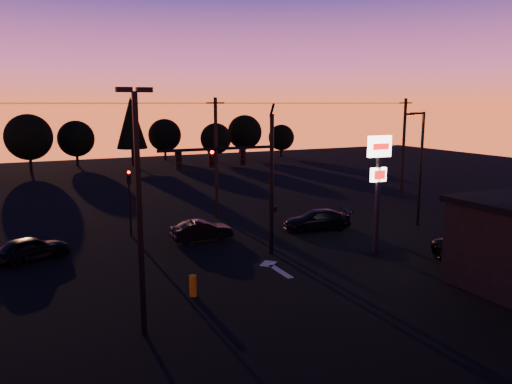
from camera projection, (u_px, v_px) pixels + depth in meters
ground at (281, 279)px, 24.69m from camera, size 120.00×120.00×0.00m
lane_arrow at (275, 268)px, 26.38m from camera, size 1.20×3.10×0.01m
traffic_signal_mast at (246, 171)px, 27.32m from camera, size 6.79×0.52×8.58m
secondary_signal at (129, 193)px, 32.26m from camera, size 0.30×0.31×4.35m
parking_lot_light at (139, 197)px, 17.91m from camera, size 1.25×0.30×9.14m
pylon_sign at (379, 169)px, 28.12m from camera, size 1.50×0.28×6.80m
streetlight at (420, 164)px, 34.69m from camera, size 1.55×0.35×8.00m
utility_pole_1 at (216, 157)px, 37.16m from camera, size 1.40×0.26×9.00m
utility_pole_2 at (403, 148)px, 44.80m from camera, size 1.40×0.26×9.00m
power_wires at (215, 103)px, 36.46m from camera, size 36.00×1.22×0.07m
bollard at (193, 286)px, 22.44m from camera, size 0.33×0.33×0.98m
tree_2 at (29, 137)px, 62.31m from camera, size 5.77×5.78×7.26m
tree_3 at (76, 139)px, 68.52m from camera, size 4.95×4.95×6.22m
tree_4 at (131, 123)px, 68.44m from camera, size 4.18×4.18×9.50m
tree_5 at (165, 135)px, 75.81m from camera, size 4.95×4.95×6.22m
tree_6 at (216, 139)px, 73.08m from camera, size 4.54×4.54×5.71m
tree_7 at (245, 132)px, 78.18m from camera, size 5.36×5.36×6.74m
tree_8 at (281, 138)px, 80.00m from camera, size 4.12×4.12×5.19m
car_left at (31, 249)px, 27.45m from camera, size 4.37×2.96×1.38m
car_mid at (202, 230)px, 31.58m from camera, size 3.89×1.44×1.27m
car_right at (317, 220)px, 34.26m from camera, size 4.96×2.83×1.35m
suv_parked at (479, 254)px, 26.35m from camera, size 2.90×5.41×1.44m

